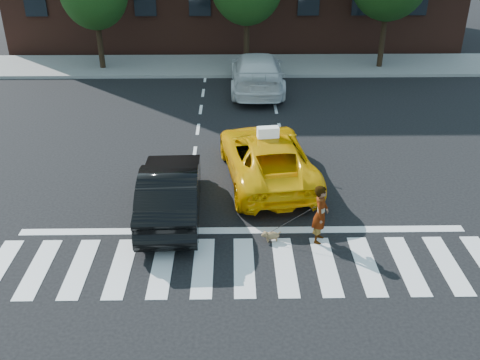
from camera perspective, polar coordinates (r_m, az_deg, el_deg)
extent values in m
plane|color=black|center=(13.22, 0.43, -9.22)|extent=(120.00, 120.00, 0.00)
cube|color=silver|center=(13.21, 0.43, -9.20)|extent=(13.00, 2.40, 0.01)
cube|color=silver|center=(14.52, 0.29, -5.40)|extent=(12.00, 0.30, 0.01)
cube|color=slate|center=(29.13, -0.35, 12.12)|extent=(30.00, 4.00, 0.15)
cylinder|color=black|center=(29.06, -14.75, 14.35)|extent=(0.28, 0.28, 3.25)
cylinder|color=black|center=(28.24, 0.70, 15.17)|extent=(0.28, 0.28, 3.55)
cylinder|color=black|center=(29.25, 15.04, 15.01)|extent=(0.28, 0.28, 3.85)
imported|color=#F1AD05|center=(16.86, 2.88, 2.49)|extent=(3.23, 5.76, 1.52)
imported|color=black|center=(15.01, -7.43, -1.14)|extent=(1.77, 4.64, 1.51)
imported|color=silver|center=(25.23, 1.83, 11.46)|extent=(2.48, 5.95, 1.72)
imported|color=#999999|center=(13.85, 8.58, -3.62)|extent=(0.55, 0.68, 1.62)
ellipsoid|color=olive|center=(14.05, 3.44, -5.93)|extent=(0.40, 0.25, 0.21)
sphere|color=olive|center=(13.99, 2.69, -5.81)|extent=(0.18, 0.18, 0.16)
sphere|color=olive|center=(13.99, 2.43, -5.93)|extent=(0.08, 0.08, 0.07)
cylinder|color=olive|center=(14.06, 4.19, -5.67)|extent=(0.11, 0.05, 0.09)
sphere|color=olive|center=(14.00, 2.66, -5.54)|extent=(0.06, 0.06, 0.06)
sphere|color=olive|center=(13.92, 2.74, -5.76)|extent=(0.06, 0.06, 0.06)
cylinder|color=olive|center=(14.06, 3.01, -6.47)|extent=(0.05, 0.05, 0.10)
cylinder|color=olive|center=(14.13, 2.94, -6.26)|extent=(0.05, 0.05, 0.10)
cylinder|color=olive|center=(14.10, 3.91, -6.39)|extent=(0.05, 0.05, 0.10)
cylinder|color=olive|center=(14.17, 3.83, -6.18)|extent=(0.05, 0.05, 0.10)
cube|color=white|center=(16.30, 3.00, 5.12)|extent=(0.68, 0.36, 0.32)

